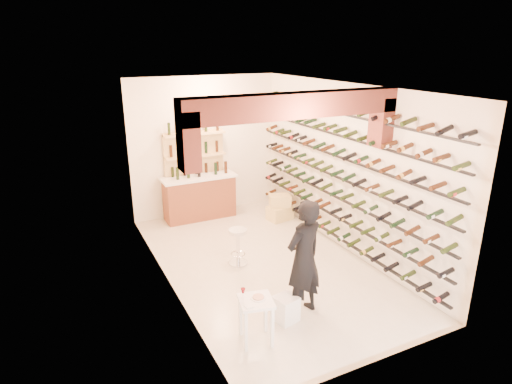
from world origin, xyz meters
TOP-DOWN VIEW (x-y plane):
  - ground at (0.00, 0.00)m, footprint 6.00×6.00m
  - room_shell at (0.00, -0.26)m, footprint 3.52×6.02m
  - wine_rack at (1.53, 0.00)m, footprint 0.32×5.70m
  - back_counter at (-0.30, 2.65)m, footprint 1.70×0.62m
  - back_shelving at (-0.30, 2.89)m, footprint 1.40×0.31m
  - tasting_table at (-1.11, -1.95)m, footprint 0.53×0.53m
  - white_stool at (-0.51, -1.72)m, footprint 0.37×0.37m
  - person at (-0.19, -1.65)m, footprint 0.75×0.60m
  - chrome_barstool at (-0.43, 0.18)m, footprint 0.35×0.35m
  - crate_lower at (1.31, 1.71)m, footprint 0.59×0.45m
  - crate_upper at (1.31, 1.71)m, footprint 0.55×0.45m

SIDE VIEW (x-z plane):
  - ground at x=0.00m, z-range 0.00..0.00m
  - crate_lower at x=1.31m, z-range 0.00..0.32m
  - white_stool at x=-0.51m, z-range 0.00..0.38m
  - chrome_barstool at x=-0.43m, z-range 0.05..0.74m
  - crate_upper at x=1.31m, z-range 0.32..0.60m
  - tasting_table at x=-1.11m, z-range 0.14..0.92m
  - back_counter at x=-0.30m, z-range -0.11..1.18m
  - person at x=-0.19m, z-range 0.00..1.81m
  - back_shelving at x=-0.30m, z-range -0.19..2.53m
  - wine_rack at x=1.53m, z-range 0.27..2.83m
  - room_shell at x=0.00m, z-range 0.65..3.86m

